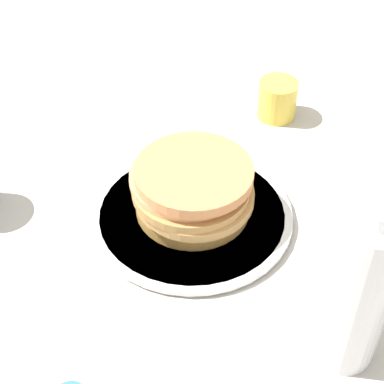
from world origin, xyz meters
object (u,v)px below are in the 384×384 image
at_px(juice_glass, 277,99).
at_px(water_bottle_near, 357,289).
at_px(plate, 192,215).
at_px(pancake_stack, 193,190).

xyz_separation_m(juice_glass, water_bottle_near, (-0.13, -0.46, 0.08)).
bearing_deg(plate, water_bottle_near, -70.68).
height_order(plate, water_bottle_near, water_bottle_near).
xyz_separation_m(plate, juice_glass, (0.23, 0.19, 0.03)).
relative_size(pancake_stack, water_bottle_near, 0.75).
bearing_deg(juice_glass, pancake_stack, -140.15).
relative_size(juice_glass, water_bottle_near, 0.28).
distance_m(juice_glass, water_bottle_near, 0.49).
relative_size(plate, juice_glass, 4.34).
distance_m(pancake_stack, water_bottle_near, 0.29).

